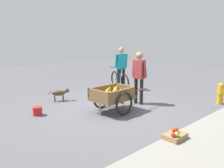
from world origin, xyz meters
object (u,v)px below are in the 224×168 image
Objects in this scene: cyclist_person at (121,64)px; apple_crate at (175,138)px; dog at (60,93)px; fruit_cart at (113,96)px; bicycle at (119,80)px; vendor_person at (139,73)px; plastic_bucket at (38,111)px; fire_hydrant at (220,93)px.

cyclist_person reaches higher than apple_crate.
dog reaches higher than apple_crate.
bicycle reaches higher than fruit_cart.
bicycle is at bearing -123.17° from apple_crate.
bicycle is 0.94× the size of cyclist_person.
vendor_person is 0.96× the size of cyclist_person.
vendor_person is 1.02× the size of bicycle.
cyclist_person reaches higher than plastic_bucket.
apple_crate reaches higher than plastic_bucket.
bicycle is 5.10m from apple_crate.
bicycle is 0.67m from cyclist_person.
fruit_cart is 2.99m from bicycle.
fire_hydrant is at bearing 135.66° from vendor_person.
bicycle is at bearing -168.14° from plastic_bucket.
dog is 2.56× the size of plastic_bucket.
bicycle is 4.01m from plastic_bucket.
fire_hydrant is 1.52× the size of apple_crate.
fruit_cart is 1.00× the size of cyclist_person.
fruit_cart is 2.49× the size of fire_hydrant.
dog reaches higher than plastic_bucket.
bicycle is at bearing 179.70° from dog.
fruit_cart is at bearing 145.37° from plastic_bucket.
fruit_cart is 2.91m from cyclist_person.
fire_hydrant is (-0.70, 3.70, -0.02)m from bicycle.
bicycle is 2.73m from dog.
plastic_bucket is at bearing 9.99° from cyclist_person.
bicycle is 2.53× the size of dog.
dog is (0.47, -1.98, -0.17)m from fruit_cart.
bicycle is at bearing -119.80° from vendor_person.
vendor_person is 3.65× the size of apple_crate.
cyclist_person is 2.49× the size of fire_hydrant.
fruit_cart is 2.37m from apple_crate.
vendor_person is 2.99m from apple_crate.
dog is at bearing -90.81° from apple_crate.
apple_crate is at bearing 108.15° from plastic_bucket.
vendor_person is at bearing 129.68° from dog.
dog is at bearing -0.30° from bicycle.
fruit_cart is at bearing 103.42° from dog.
fire_hydrant is at bearing 132.67° from dog.
bicycle is (-2.25, -1.97, -0.08)m from fruit_cart.
bicycle is 3.58× the size of apple_crate.
cyclist_person is at bearing -170.01° from plastic_bucket.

